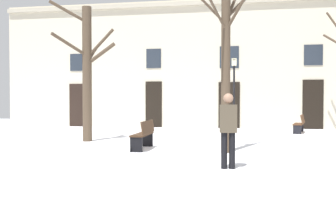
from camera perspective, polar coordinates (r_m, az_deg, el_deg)
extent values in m
plane|color=white|center=(13.65, -1.42, -4.95)|extent=(37.14, 37.14, 0.00)
cube|color=beige|center=(23.50, 3.41, 6.91)|extent=(23.21, 0.40, 7.48)
cube|color=#B1A993|center=(23.83, 3.35, 15.35)|extent=(23.21, 0.30, 0.24)
cube|color=black|center=(24.96, -12.72, 0.97)|extent=(1.21, 0.08, 2.62)
cube|color=#262D38|center=(25.07, -12.75, 7.00)|extent=(1.09, 0.06, 1.04)
cube|color=black|center=(23.54, -2.08, 1.10)|extent=(0.98, 0.08, 2.72)
cube|color=#262D38|center=(23.68, -2.08, 7.73)|extent=(0.88, 0.06, 1.14)
cube|color=black|center=(23.03, 8.80, 0.99)|extent=(1.21, 0.08, 2.65)
cube|color=#262D38|center=(23.16, 8.83, 7.82)|extent=(1.09, 0.06, 1.25)
cube|color=black|center=(23.39, 20.16, 1.03)|extent=(1.11, 0.08, 2.75)
cube|color=#262D38|center=(23.53, 20.22, 7.73)|extent=(1.00, 0.06, 1.14)
cylinder|color=#4C3D2D|center=(12.05, 8.33, 7.10)|extent=(0.27, 0.27, 5.43)
cylinder|color=#4C3D2D|center=(12.10, 6.35, 14.43)|extent=(0.88, 0.53, 0.85)
cylinder|color=#4C3D2D|center=(12.94, 9.71, 14.46)|extent=(0.67, 1.33, 0.92)
cylinder|color=#4C3D2D|center=(12.70, 9.17, 14.63)|extent=(0.44, 0.86, 1.13)
cylinder|color=#4C3D2D|center=(11.65, 6.92, 14.29)|extent=(0.61, 1.35, 0.96)
cylinder|color=#4C3D2D|center=(12.01, 10.39, 14.89)|extent=(0.95, 0.74, 1.40)
cylinder|color=#4C3D2D|center=(15.63, -11.59, 5.36)|extent=(0.36, 0.36, 5.19)
cylinder|color=#4C3D2D|center=(15.43, -13.99, 9.38)|extent=(1.06, 1.20, 0.82)
cylinder|color=#4C3D2D|center=(16.34, -11.46, 10.61)|extent=(0.45, 1.15, 1.12)
cylinder|color=#4C3D2D|center=(15.92, -14.19, 13.84)|extent=(1.33, 0.75, 0.81)
cylinder|color=#4C3D2D|center=(15.53, -9.69, 8.26)|extent=(1.18, 0.18, 0.88)
cylinder|color=#4C3D2D|center=(15.61, -9.78, 9.70)|extent=(1.12, 0.20, 1.16)
cylinder|color=#4C3D2D|center=(16.25, -10.91, 8.10)|extent=(0.15, 1.21, 0.82)
cylinder|color=#4C3D2D|center=(21.46, 22.87, 9.39)|extent=(0.98, 0.88, 0.85)
cylinder|color=#4C3D2D|center=(21.48, 23.09, 11.37)|extent=(0.90, 0.67, 1.48)
cylinder|color=black|center=(20.04, 9.49, 1.86)|extent=(0.10, 0.10, 3.32)
cylinder|color=black|center=(20.10, 9.47, -2.60)|extent=(0.22, 0.22, 0.20)
cube|color=beige|center=(20.14, 9.52, 7.11)|extent=(0.24, 0.24, 0.36)
cone|color=black|center=(20.16, 9.52, 7.62)|extent=(0.30, 0.30, 0.14)
cube|color=#51331E|center=(20.38, 18.30, -1.65)|extent=(0.78, 1.76, 0.05)
cube|color=#51331E|center=(20.36, 18.85, -0.94)|extent=(0.50, 1.69, 0.43)
cube|color=black|center=(21.18, 18.45, -2.12)|extent=(0.38, 0.14, 0.44)
torus|color=black|center=(21.20, 18.01, -2.49)|extent=(0.07, 0.17, 0.17)
cube|color=black|center=(19.61, 18.14, -2.41)|extent=(0.38, 0.14, 0.44)
torus|color=black|center=(19.63, 17.66, -2.81)|extent=(0.07, 0.17, 0.17)
cube|color=#3D2819|center=(12.81, -3.75, -3.23)|extent=(0.43, 1.68, 0.05)
cube|color=#3D2819|center=(12.75, -2.93, -2.15)|extent=(0.11, 1.68, 0.41)
cube|color=black|center=(13.58, -3.00, -3.97)|extent=(0.38, 0.06, 0.48)
torus|color=black|center=(13.64, -3.65, -4.62)|extent=(0.03, 0.17, 0.17)
cube|color=black|center=(12.07, -4.60, -4.66)|extent=(0.38, 0.06, 0.48)
torus|color=black|center=(12.13, -5.33, -5.40)|extent=(0.03, 0.17, 0.17)
cylinder|color=black|center=(9.19, 8.10, -5.53)|extent=(0.14, 0.14, 0.83)
cylinder|color=black|center=(9.20, 9.22, -5.52)|extent=(0.14, 0.14, 0.83)
cube|color=#4C4233|center=(9.13, 8.68, -0.94)|extent=(0.40, 0.26, 0.64)
sphere|color=#9E755B|center=(9.12, 8.70, 1.97)|extent=(0.23, 0.23, 0.23)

